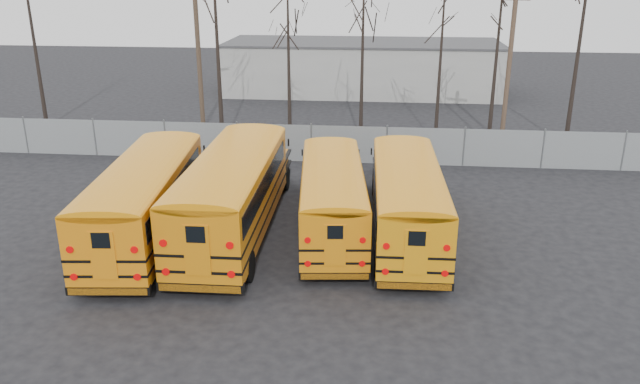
# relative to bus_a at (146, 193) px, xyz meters

# --- Properties ---
(ground) EXTENTS (120.00, 120.00, 0.00)m
(ground) POSITION_rel_bus_a_xyz_m (5.03, -1.38, -1.85)
(ground) COLOR black
(ground) RESTS_ON ground
(fence) EXTENTS (40.00, 0.04, 2.00)m
(fence) POSITION_rel_bus_a_xyz_m (5.03, 10.62, -0.85)
(fence) COLOR gray
(fence) RESTS_ON ground
(distant_building) EXTENTS (22.00, 8.00, 4.00)m
(distant_building) POSITION_rel_bus_a_xyz_m (7.03, 30.62, 0.15)
(distant_building) COLOR #ABABA6
(distant_building) RESTS_ON ground
(bus_a) EXTENTS (3.67, 11.48, 3.16)m
(bus_a) POSITION_rel_bus_a_xyz_m (0.00, 0.00, 0.00)
(bus_a) COLOR black
(bus_a) RESTS_ON ground
(bus_b) EXTENTS (2.94, 12.00, 3.34)m
(bus_b) POSITION_rel_bus_a_xyz_m (3.18, 0.74, 0.11)
(bus_b) COLOR black
(bus_b) RESTS_ON ground
(bus_c) EXTENTS (3.36, 10.37, 2.86)m
(bus_c) POSITION_rel_bus_a_xyz_m (6.91, 1.30, -0.18)
(bus_c) COLOR black
(bus_c) RESTS_ON ground
(bus_d) EXTENTS (2.78, 10.80, 3.00)m
(bus_d) POSITION_rel_bus_a_xyz_m (9.76, 1.10, -0.09)
(bus_d) COLOR black
(bus_d) RESTS_ON ground
(utility_pole_left) EXTENTS (1.64, 0.55, 9.38)m
(utility_pole_left) POSITION_rel_bus_a_xyz_m (-2.84, 17.46, 2.97)
(utility_pole_left) COLOR #443427
(utility_pole_left) RESTS_ON ground
(utility_pole_right) EXTENTS (1.56, 0.29, 8.75)m
(utility_pole_right) POSITION_rel_bus_a_xyz_m (15.86, 15.55, 2.64)
(utility_pole_right) COLOR brown
(utility_pole_right) RESTS_ON ground
(tree_0) EXTENTS (0.26, 0.26, 12.32)m
(tree_0) POSITION_rel_bus_a_xyz_m (-13.03, 16.52, 4.31)
(tree_0) COLOR black
(tree_0) RESTS_ON ground
(tree_1) EXTENTS (0.26, 0.26, 12.11)m
(tree_1) POSITION_rel_bus_a_xyz_m (-0.32, 12.64, 4.20)
(tree_1) COLOR black
(tree_1) RESTS_ON ground
(tree_2) EXTENTS (0.26, 0.26, 9.54)m
(tree_2) POSITION_rel_bus_a_xyz_m (3.16, 15.48, 2.92)
(tree_2) COLOR black
(tree_2) RESTS_ON ground
(tree_3) EXTENTS (0.26, 0.26, 10.07)m
(tree_3) POSITION_rel_bus_a_xyz_m (7.49, 15.55, 3.18)
(tree_3) COLOR black
(tree_3) RESTS_ON ground
(tree_4) EXTENTS (0.26, 0.26, 9.45)m
(tree_4) POSITION_rel_bus_a_xyz_m (11.93, 14.98, 2.87)
(tree_4) COLOR black
(tree_4) RESTS_ON ground
(tree_5) EXTENTS (0.26, 0.26, 9.98)m
(tree_5) POSITION_rel_bus_a_xyz_m (15.04, 15.10, 3.14)
(tree_5) COLOR black
(tree_5) RESTS_ON ground
(tree_6) EXTENTS (0.26, 0.26, 12.94)m
(tree_6) POSITION_rel_bus_a_xyz_m (19.49, 15.26, 4.62)
(tree_6) COLOR black
(tree_6) RESTS_ON ground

